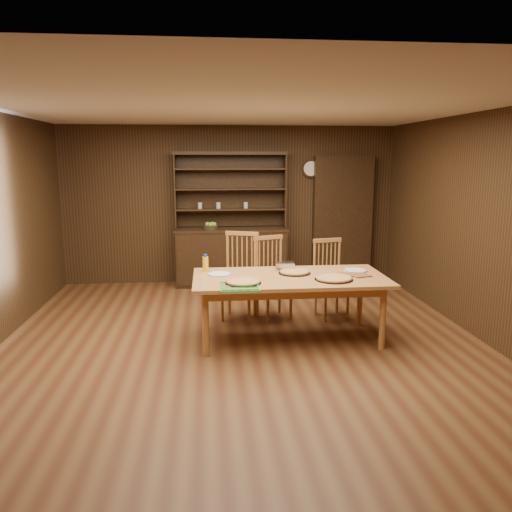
{
  "coord_description": "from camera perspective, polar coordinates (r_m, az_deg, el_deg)",
  "views": [
    {
      "loc": [
        -0.38,
        -5.36,
        2.08
      ],
      "look_at": [
        0.18,
        0.4,
        0.94
      ],
      "focal_mm": 35.0,
      "sensor_mm": 36.0,
      "label": 1
    }
  ],
  "objects": [
    {
      "name": "chair_left",
      "position": [
        6.52,
        -1.81,
        -1.92
      ],
      "size": [
        0.58,
        0.57,
        1.13
      ],
      "rotation": [
        0.0,
        0.0,
        -0.32
      ],
      "color": "#B26C3D",
      "rests_on": "floor"
    },
    {
      "name": "pizza_right",
      "position": [
        5.58,
        8.88,
        -2.54
      ],
      "size": [
        0.42,
        0.42,
        0.04
      ],
      "color": "black",
      "rests_on": "dining_table"
    },
    {
      "name": "wall_clock",
      "position": [
        8.49,
        6.27,
        9.9
      ],
      "size": [
        0.3,
        0.05,
        0.3
      ],
      "color": "#321F10",
      "rests_on": "room_shell"
    },
    {
      "name": "room_shell",
      "position": [
        5.39,
        -1.52,
        5.85
      ],
      "size": [
        6.0,
        6.0,
        6.0
      ],
      "color": "silver",
      "rests_on": "floor"
    },
    {
      "name": "plate_right",
      "position": [
        6.06,
        11.27,
        -1.62
      ],
      "size": [
        0.28,
        0.28,
        0.02
      ],
      "color": "white",
      "rests_on": "dining_table"
    },
    {
      "name": "doorway",
      "position": [
        8.63,
        9.82,
        4.16
      ],
      "size": [
        1.0,
        0.18,
        2.1
      ],
      "primitive_type": "cube",
      "color": "#321F10",
      "rests_on": "floor"
    },
    {
      "name": "pot_holder_b",
      "position": [
        5.82,
        10.45,
        -2.12
      ],
      "size": [
        0.21,
        0.21,
        0.02
      ],
      "primitive_type": "cube",
      "rotation": [
        0.0,
        0.0,
        -0.04
      ],
      "color": "red",
      "rests_on": "dining_table"
    },
    {
      "name": "chair_right",
      "position": [
        6.66,
        8.41,
        -2.24
      ],
      "size": [
        0.5,
        0.48,
        1.03
      ],
      "rotation": [
        0.0,
        0.0,
        0.22
      ],
      "color": "#B26C3D",
      "rests_on": "floor"
    },
    {
      "name": "juice_bottle",
      "position": [
        5.94,
        -5.79,
        -0.86
      ],
      "size": [
        0.07,
        0.07,
        0.21
      ],
      "color": "yellow",
      "rests_on": "dining_table"
    },
    {
      "name": "pot_holder_a",
      "position": [
        5.83,
        11.79,
        -2.15
      ],
      "size": [
        0.25,
        0.25,
        0.02
      ],
      "primitive_type": "cube",
      "rotation": [
        0.0,
        0.0,
        0.25
      ],
      "color": "red",
      "rests_on": "dining_table"
    },
    {
      "name": "foil_dish",
      "position": [
        6.03,
        3.31,
        -1.14
      ],
      "size": [
        0.23,
        0.17,
        0.09
      ],
      "primitive_type": "cube",
      "rotation": [
        0.0,
        0.0,
        -0.06
      ],
      "color": "silver",
      "rests_on": "dining_table"
    },
    {
      "name": "chair_center",
      "position": [
        6.56,
        1.76,
        -2.14
      ],
      "size": [
        0.56,
        0.54,
        1.07
      ],
      "rotation": [
        0.0,
        0.0,
        0.34
      ],
      "color": "#B26C3D",
      "rests_on": "floor"
    },
    {
      "name": "plate_left",
      "position": [
        5.77,
        -4.21,
        -2.07
      ],
      "size": [
        0.27,
        0.27,
        0.02
      ],
      "color": "white",
      "rests_on": "dining_table"
    },
    {
      "name": "cooling_rack",
      "position": [
        5.21,
        -1.91,
        -3.48
      ],
      "size": [
        0.49,
        0.49,
        0.02
      ],
      "primitive_type": null,
      "rotation": [
        0.0,
        0.0,
        -0.29
      ],
      "color": "green",
      "rests_on": "dining_table"
    },
    {
      "name": "pizza_left",
      "position": [
        5.37,
        -1.48,
        -2.97
      ],
      "size": [
        0.39,
        0.39,
        0.04
      ],
      "color": "black",
      "rests_on": "dining_table"
    },
    {
      "name": "fruit_bowl",
      "position": [
        8.12,
        -5.2,
        3.38
      ],
      "size": [
        0.26,
        0.26,
        0.12
      ],
      "color": "black",
      "rests_on": "china_hutch"
    },
    {
      "name": "floor",
      "position": [
        5.76,
        -1.44,
        -9.99
      ],
      "size": [
        6.0,
        6.0,
        0.0
      ],
      "primitive_type": "plane",
      "color": "brown",
      "rests_on": "ground"
    },
    {
      "name": "dining_table",
      "position": [
        5.71,
        3.87,
        -2.99
      ],
      "size": [
        2.19,
        1.1,
        0.75
      ],
      "color": "#BC7A41",
      "rests_on": "floor"
    },
    {
      "name": "pizza_center",
      "position": [
        5.84,
        4.42,
        -1.84
      ],
      "size": [
        0.38,
        0.38,
        0.04
      ],
      "color": "black",
      "rests_on": "dining_table"
    },
    {
      "name": "china_hutch",
      "position": [
        8.25,
        -2.85,
        0.81
      ],
      "size": [
        1.84,
        0.52,
        2.17
      ],
      "color": "#321F10",
      "rests_on": "floor"
    }
  ]
}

